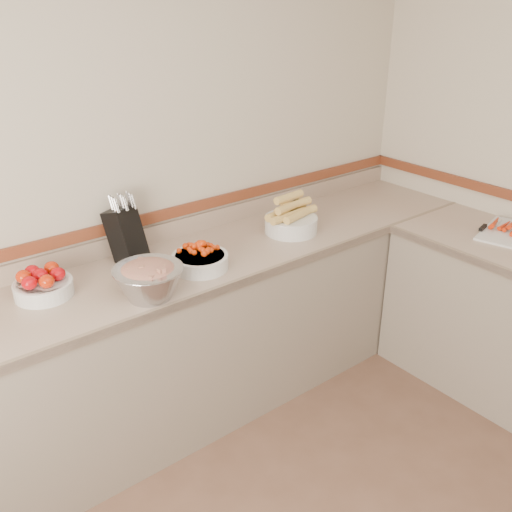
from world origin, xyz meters
TOP-DOWN VIEW (x-y plane):
  - back_wall at (0.00, 2.00)m, footprint 4.00×0.00m
  - counter_back at (0.00, 1.68)m, footprint 4.00×0.65m
  - knife_block at (-0.05, 1.90)m, footprint 0.20×0.22m
  - tomato_bowl at (-0.52, 1.78)m, footprint 0.26×0.26m
  - cherry_tomato_bowl at (0.18, 1.58)m, footprint 0.28×0.28m
  - corn_bowl at (0.84, 1.65)m, footprint 0.33×0.30m
  - rhubarb_bowl at (-0.16, 1.47)m, footprint 0.31×0.31m

SIDE VIEW (x-z plane):
  - counter_back at x=0.00m, z-range -0.09..0.99m
  - cherry_tomato_bowl at x=0.18m, z-range 0.88..1.02m
  - tomato_bowl at x=-0.52m, z-range 0.89..1.02m
  - corn_bowl at x=0.84m, z-range 0.86..1.08m
  - rhubarb_bowl at x=-0.16m, z-range 0.90..1.08m
  - knife_block at x=-0.05m, z-range 0.87..1.22m
  - back_wall at x=0.00m, z-range -0.70..3.30m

